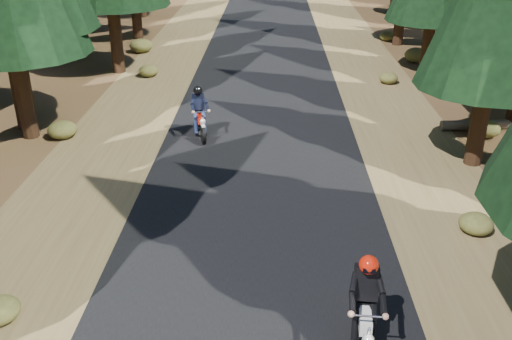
{
  "coord_description": "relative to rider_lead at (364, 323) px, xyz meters",
  "views": [
    {
      "loc": [
        0.33,
        -10.43,
        6.66
      ],
      "look_at": [
        0.0,
        1.5,
        1.1
      ],
      "focal_mm": 40.0,
      "sensor_mm": 36.0,
      "label": 1
    }
  ],
  "objects": [
    {
      "name": "ground",
      "position": [
        -1.87,
        3.14,
        -0.58
      ],
      "size": [
        120.0,
        120.0,
        0.0
      ],
      "primitive_type": "plane",
      "color": "#412B17",
      "rests_on": "ground"
    },
    {
      "name": "shoulder_r",
      "position": [
        2.73,
        8.14,
        -0.58
      ],
      "size": [
        3.2,
        100.0,
        0.01
      ],
      "primitive_type": "cube",
      "color": "brown",
      "rests_on": "ground"
    },
    {
      "name": "understory_shrubs",
      "position": [
        -0.56,
        13.17,
        -0.3
      ],
      "size": [
        14.36,
        31.54,
        0.67
      ],
      "color": "#474C1E",
      "rests_on": "ground"
    },
    {
      "name": "rider_follow",
      "position": [
        -3.76,
        9.42,
        -0.03
      ],
      "size": [
        1.01,
        1.89,
        1.62
      ],
      "rotation": [
        0.0,
        0.0,
        3.42
      ],
      "color": "#A8170B",
      "rests_on": "road"
    },
    {
      "name": "rider_lead",
      "position": [
        0.0,
        0.0,
        0.0
      ],
      "size": [
        0.73,
        1.97,
        1.72
      ],
      "rotation": [
        0.0,
        0.0,
        3.06
      ],
      "color": "white",
      "rests_on": "road"
    },
    {
      "name": "road",
      "position": [
        -1.87,
        8.14,
        -0.57
      ],
      "size": [
        6.0,
        100.0,
        0.01
      ],
      "primitive_type": "cube",
      "color": "black",
      "rests_on": "ground"
    },
    {
      "name": "shoulder_l",
      "position": [
        -6.47,
        8.14,
        -0.58
      ],
      "size": [
        3.2,
        100.0,
        0.01
      ],
      "primitive_type": "cube",
      "color": "brown",
      "rests_on": "ground"
    }
  ]
}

